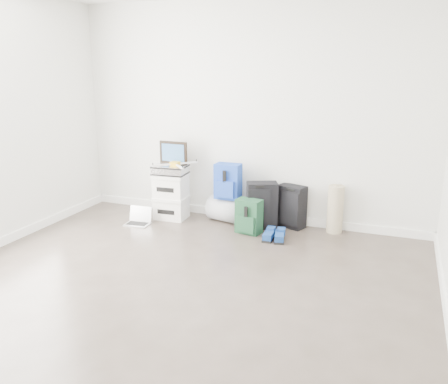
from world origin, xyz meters
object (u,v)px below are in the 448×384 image
at_px(carry_on, 291,207).
at_px(briefcase, 170,170).
at_px(boxes_stack, 171,196).
at_px(laptop, 139,220).
at_px(large_suitcase, 262,205).
at_px(duffel_bag, 228,210).

bearing_deg(carry_on, briefcase, -151.57).
relative_size(boxes_stack, carry_on, 1.12).
bearing_deg(carry_on, laptop, -142.20).
distance_m(briefcase, laptop, 0.74).
height_order(large_suitcase, carry_on, large_suitcase).
bearing_deg(laptop, boxes_stack, 47.62).
bearing_deg(briefcase, laptop, -132.69).
bearing_deg(briefcase, carry_on, 4.07).
xyz_separation_m(duffel_bag, large_suitcase, (0.45, -0.06, 0.13)).
bearing_deg(boxes_stack, carry_on, 4.65).
height_order(duffel_bag, carry_on, carry_on).
distance_m(large_suitcase, carry_on, 0.36).
relative_size(duffel_bag, carry_on, 0.97).
bearing_deg(large_suitcase, laptop, 172.59).
relative_size(briefcase, duffel_bag, 0.80).
bearing_deg(duffel_bag, carry_on, 20.75).
relative_size(large_suitcase, carry_on, 1.08).
distance_m(duffel_bag, carry_on, 0.80).
distance_m(carry_on, laptop, 1.91).
bearing_deg(boxes_stack, laptop, -132.11).
bearing_deg(carry_on, large_suitcase, -136.41).
height_order(duffel_bag, laptop, duffel_bag).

